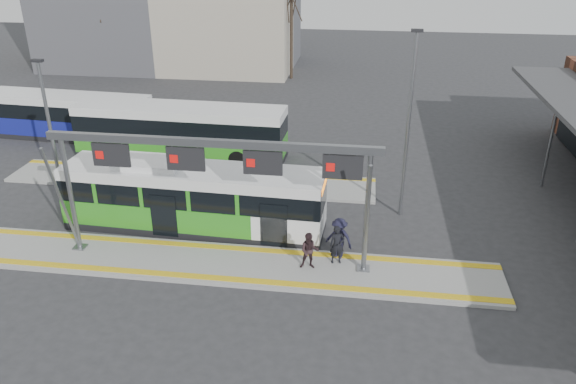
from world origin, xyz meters
name	(u,v)px	position (x,y,z in m)	size (l,w,h in m)	color
ground	(227,266)	(0.00, 0.00, 0.00)	(120.00, 120.00, 0.00)	#2D2D30
platform_main	(227,264)	(0.00, 0.00, 0.07)	(22.00, 3.00, 0.15)	gray
platform_second	(190,180)	(-4.00, 8.00, 0.07)	(20.00, 3.00, 0.15)	gray
tactile_main	(227,262)	(0.00, 0.00, 0.16)	(22.00, 2.65, 0.02)	yellow
tactile_second	(196,170)	(-4.00, 9.15, 0.16)	(20.00, 0.35, 0.02)	yellow
gantry	(215,166)	(-0.35, 0.25, 4.30)	(13.00, 1.68, 5.20)	slate
hero_bus	(193,198)	(-2.23, 2.98, 1.48)	(11.82, 2.94, 3.23)	black
bg_bus_green	(181,132)	(-5.55, 11.57, 1.54)	(12.54, 3.05, 3.12)	black
bg_bus_blue	(68,117)	(-13.91, 13.85, 1.41)	(11.08, 3.16, 2.85)	black
passenger_a	(337,245)	(4.40, 0.66, 0.97)	(0.59, 0.39, 1.63)	black
passenger_b	(309,251)	(3.34, 0.10, 0.92)	(0.75, 0.59, 1.55)	#2E1F22
passenger_c	(339,238)	(4.46, 1.07, 1.04)	(1.15, 0.66, 1.78)	#1B1B30
tree_left	(243,9)	(-5.91, 31.59, 6.08)	(1.40, 1.40, 8.02)	#382B21
tree_mid	(291,0)	(-1.64, 31.85, 6.84)	(1.40, 1.40, 9.02)	#382B21
tree_far	(103,2)	(-18.46, 30.83, 6.58)	(1.40, 1.40, 8.68)	#382B21
lamp_west	(51,134)	(-9.08, 3.88, 3.91)	(0.50, 0.25, 7.33)	slate
lamp_east	(408,123)	(7.17, 5.62, 4.59)	(0.50, 0.25, 8.69)	slate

